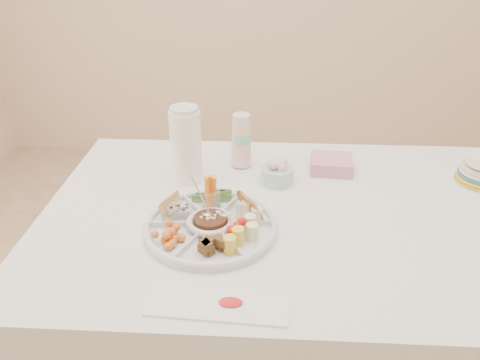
{
  "coord_description": "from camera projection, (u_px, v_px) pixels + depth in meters",
  "views": [
    {
      "loc": [
        -0.08,
        -1.23,
        1.55
      ],
      "look_at": [
        -0.15,
        -0.02,
        0.87
      ],
      "focal_mm": 35.0,
      "sensor_mm": 36.0,
      "label": 1
    }
  ],
  "objects": [
    {
      "name": "napkin_stack",
      "position": [
        331.0,
        164.0,
        1.68
      ],
      "size": [
        0.16,
        0.14,
        0.05
      ],
      "primitive_type": "cube",
      "rotation": [
        0.0,
        0.0,
        -0.08
      ],
      "color": "#D18394",
      "rests_on": "dining_table"
    },
    {
      "name": "party_tray",
      "position": [
        210.0,
        224.0,
        1.35
      ],
      "size": [
        0.41,
        0.41,
        0.04
      ],
      "primitive_type": "cylinder",
      "rotation": [
        0.0,
        0.0,
        0.08
      ],
      "color": "silver",
      "rests_on": "dining_table"
    },
    {
      "name": "thermos",
      "position": [
        186.0,
        144.0,
        1.56
      ],
      "size": [
        0.13,
        0.13,
        0.27
      ],
      "primitive_type": "cylinder",
      "rotation": [
        0.0,
        0.0,
        -0.31
      ],
      "color": "white",
      "rests_on": "dining_table"
    },
    {
      "name": "cup_stack",
      "position": [
        241.0,
        141.0,
        1.67
      ],
      "size": [
        0.08,
        0.08,
        0.2
      ],
      "primitive_type": "cylinder",
      "rotation": [
        0.0,
        0.0,
        0.15
      ],
      "color": "#E0F4D1",
      "rests_on": "dining_table"
    },
    {
      "name": "bean_dip",
      "position": [
        210.0,
        222.0,
        1.35
      ],
      "size": [
        0.1,
        0.1,
        0.04
      ],
      "primitive_type": "cylinder",
      "rotation": [
        0.0,
        0.0,
        0.08
      ],
      "color": "black",
      "rests_on": "party_tray"
    },
    {
      "name": "banana_tomato",
      "position": [
        251.0,
        226.0,
        1.28
      ],
      "size": [
        0.12,
        0.12,
        0.09
      ],
      "primitive_type": null,
      "rotation": [
        0.0,
        0.0,
        0.08
      ],
      "color": "#E0C985",
      "rests_on": "party_tray"
    },
    {
      "name": "placemat",
      "position": [
        218.0,
        304.0,
        1.09
      ],
      "size": [
        0.34,
        0.13,
        0.01
      ],
      "primitive_type": "cube",
      "rotation": [
        0.0,
        0.0,
        -0.06
      ],
      "color": "white",
      "rests_on": "dining_table"
    },
    {
      "name": "tortillas",
      "position": [
        248.0,
        205.0,
        1.4
      ],
      "size": [
        0.12,
        0.12,
        0.07
      ],
      "primitive_type": null,
      "rotation": [
        0.0,
        0.0,
        0.08
      ],
      "color": "#B67853",
      "rests_on": "party_tray"
    },
    {
      "name": "flower_bowl",
      "position": [
        277.0,
        171.0,
        1.59
      ],
      "size": [
        0.13,
        0.13,
        0.08
      ],
      "primitive_type": "cylinder",
      "rotation": [
        0.0,
        0.0,
        0.14
      ],
      "color": "silver",
      "rests_on": "dining_table"
    },
    {
      "name": "carrot_cucumber",
      "position": [
        211.0,
        189.0,
        1.44
      ],
      "size": [
        0.13,
        0.13,
        0.11
      ],
      "primitive_type": null,
      "rotation": [
        0.0,
        0.0,
        0.08
      ],
      "color": "orange",
      "rests_on": "party_tray"
    },
    {
      "name": "pita_raisins",
      "position": [
        173.0,
        206.0,
        1.39
      ],
      "size": [
        0.11,
        0.11,
        0.06
      ],
      "primitive_type": null,
      "rotation": [
        0.0,
        0.0,
        0.08
      ],
      "color": "#DAB268",
      "rests_on": "party_tray"
    },
    {
      "name": "cherries",
      "position": [
        169.0,
        234.0,
        1.28
      ],
      "size": [
        0.11,
        0.11,
        0.04
      ],
      "primitive_type": null,
      "rotation": [
        0.0,
        0.0,
        0.08
      ],
      "color": "#C88932",
      "rests_on": "party_tray"
    },
    {
      "name": "granola_chunks",
      "position": [
        209.0,
        248.0,
        1.23
      ],
      "size": [
        0.11,
        0.11,
        0.04
      ],
      "primitive_type": null,
      "rotation": [
        0.0,
        0.0,
        0.08
      ],
      "color": "#432B14",
      "rests_on": "party_tray"
    },
    {
      "name": "dining_table",
      "position": [
        282.0,
        302.0,
        1.64
      ],
      "size": [
        1.52,
        1.02,
        0.76
      ],
      "primitive_type": "cube",
      "color": "white",
      "rests_on": "floor"
    }
  ]
}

